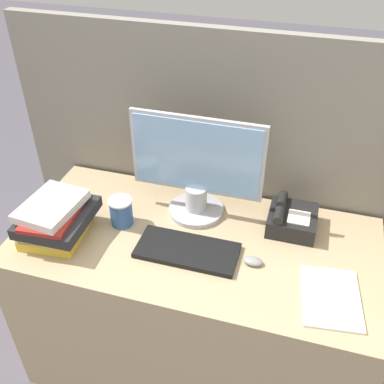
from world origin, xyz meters
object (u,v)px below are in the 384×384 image
keyboard (187,250)px  coffee_cup (121,212)px  monitor (196,172)px  mouse (253,261)px  book_stack (56,219)px  desk_telephone (291,219)px

keyboard → coffee_cup: bearing=163.6°
monitor → keyboard: monitor is taller
monitor → keyboard: bearing=-81.8°
mouse → book_stack: size_ratio=0.24×
coffee_cup → keyboard: bearing=-16.4°
monitor → desk_telephone: (0.38, 0.01, -0.15)m
book_stack → coffee_cup: bearing=33.1°
monitor → coffee_cup: size_ratio=4.56×
mouse → book_stack: 0.74m
book_stack → desk_telephone: (0.84, 0.29, -0.04)m
book_stack → monitor: bearing=31.7°
monitor → mouse: 0.40m
coffee_cup → book_stack: (-0.20, -0.13, 0.02)m
monitor → coffee_cup: 0.33m
keyboard → book_stack: book_stack is taller
mouse → coffee_cup: size_ratio=0.61×
keyboard → coffee_cup: coffee_cup is taller
keyboard → desk_telephone: desk_telephone is taller
mouse → desk_telephone: size_ratio=0.38×
keyboard → desk_telephone: bearing=35.6°
monitor → coffee_cup: bearing=-149.4°
coffee_cup → book_stack: bearing=-146.9°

